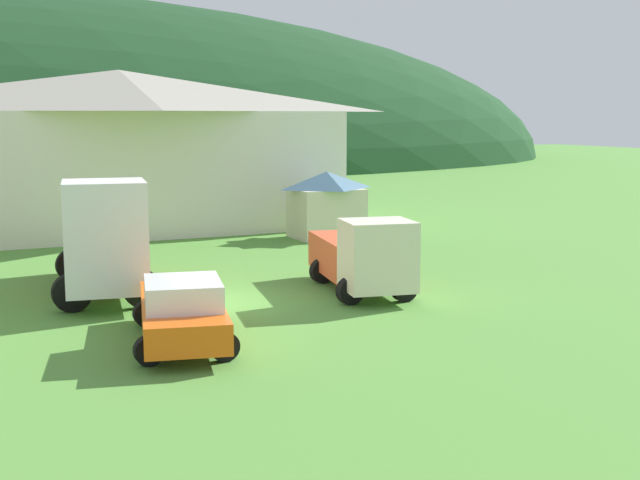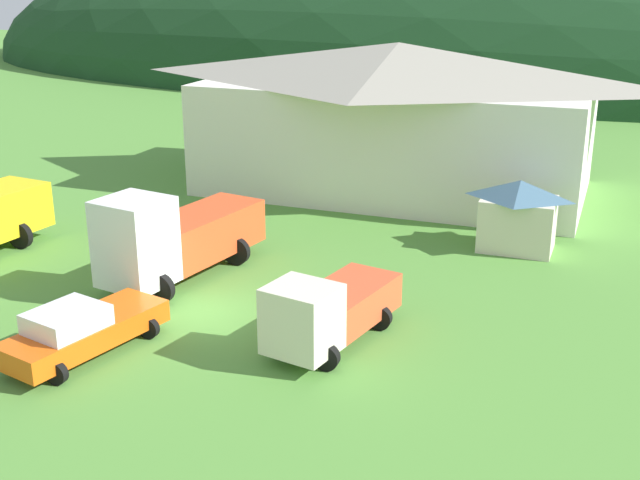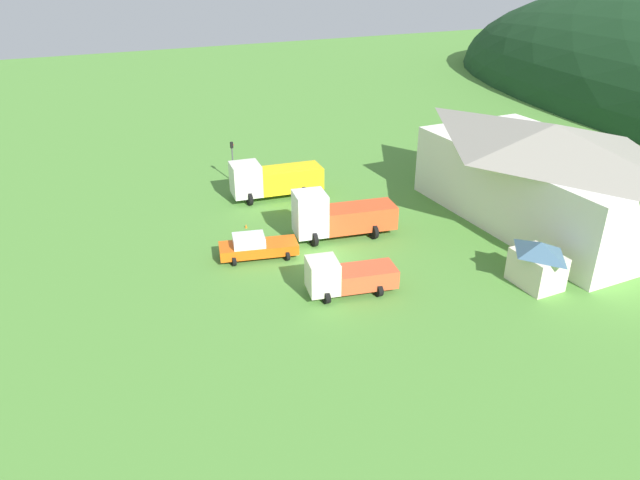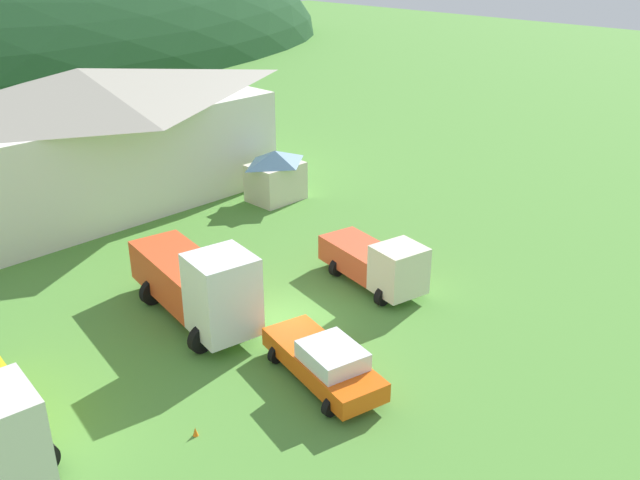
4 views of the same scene
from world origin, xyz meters
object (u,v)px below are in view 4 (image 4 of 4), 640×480
at_px(depot_building, 86,134).
at_px(traffic_cone_near_pickup, 196,436).
at_px(light_truck_cream, 378,262).
at_px(service_pickup_orange, 325,361).
at_px(play_shed_cream, 276,175).
at_px(heavy_rig_white, 199,284).

xyz_separation_m(depot_building, traffic_cone_near_pickup, (-8.37, -21.20, -3.91)).
relative_size(light_truck_cream, service_pickup_orange, 1.03).
bearing_deg(light_truck_cream, traffic_cone_near_pickup, -67.06).
distance_m(play_shed_cream, light_truck_cream, 12.02).
height_order(play_shed_cream, service_pickup_orange, play_shed_cream).
xyz_separation_m(play_shed_cream, heavy_rig_white, (-11.46, -8.14, 0.19)).
height_order(play_shed_cream, heavy_rig_white, heavy_rig_white).
bearing_deg(service_pickup_orange, traffic_cone_near_pickup, -87.38).
distance_m(depot_building, light_truck_cream, 19.29).
distance_m(play_shed_cream, service_pickup_orange, 18.18).
relative_size(play_shed_cream, light_truck_cream, 0.56).
height_order(depot_building, heavy_rig_white, depot_building).
height_order(service_pickup_orange, traffic_cone_near_pickup, service_pickup_orange).
relative_size(heavy_rig_white, light_truck_cream, 1.34).
bearing_deg(play_shed_cream, service_pickup_orange, -126.95).
bearing_deg(service_pickup_orange, light_truck_cream, 129.03).
bearing_deg(depot_building, light_truck_cream, -80.38).
bearing_deg(depot_building, heavy_rig_white, -104.46).
relative_size(play_shed_cream, traffic_cone_near_pickup, 5.23).
bearing_deg(light_truck_cream, depot_building, -159.06).
bearing_deg(depot_building, traffic_cone_near_pickup, -111.54).
distance_m(service_pickup_orange, traffic_cone_near_pickup, 5.01).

